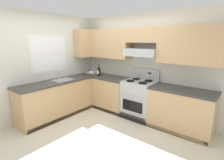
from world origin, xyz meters
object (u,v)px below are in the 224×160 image
at_px(stove, 139,99).
at_px(wine_bottle, 99,71).
at_px(bowl, 93,73).
at_px(paper_towel_roll, 92,73).

bearing_deg(stove, wine_bottle, -176.98).
relative_size(stove, bowl, 3.84).
xyz_separation_m(wine_bottle, paper_towel_roll, (-0.27, 0.00, -0.08)).
xyz_separation_m(wine_bottle, bowl, (-0.39, 0.16, -0.12)).
bearing_deg(wine_bottle, paper_towel_roll, 179.49).
xyz_separation_m(stove, paper_towel_roll, (-1.54, -0.06, 0.49)).
distance_m(stove, bowl, 1.73).
height_order(wine_bottle, paper_towel_roll, wine_bottle).
height_order(stove, wine_bottle, wine_bottle).
xyz_separation_m(bowl, paper_towel_roll, (0.12, -0.15, 0.04)).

